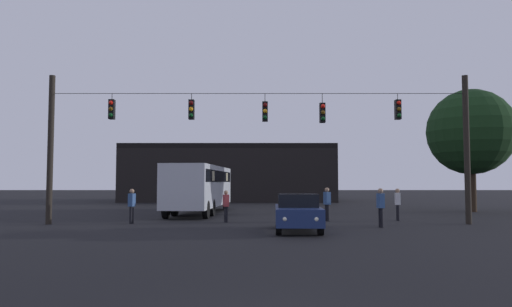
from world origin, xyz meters
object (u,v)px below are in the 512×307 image
(pedestrian_crossing_left, at_px, (133,204))
(pedestrian_near_bus, at_px, (382,205))
(city_bus, at_px, (201,184))
(pedestrian_crossing_right, at_px, (399,203))
(pedestrian_trailing, at_px, (328,202))
(tree_left_silhouette, at_px, (472,132))
(pedestrian_crossing_center, at_px, (227,204))
(car_near_right, at_px, (298,212))

(pedestrian_crossing_left, xyz_separation_m, pedestrian_near_bus, (11.54, -1.82, 0.03))
(city_bus, distance_m, pedestrian_crossing_left, 7.66)
(pedestrian_crossing_left, relative_size, pedestrian_near_bus, 0.97)
(pedestrian_crossing_left, relative_size, pedestrian_crossing_right, 1.00)
(pedestrian_trailing, bearing_deg, pedestrian_crossing_right, 3.05)
(pedestrian_crossing_right, height_order, tree_left_silhouette, tree_left_silhouette)
(tree_left_silhouette, bearing_deg, pedestrian_crossing_center, -153.43)
(pedestrian_crossing_center, distance_m, pedestrian_crossing_right, 8.90)
(pedestrian_crossing_center, relative_size, pedestrian_crossing_right, 0.95)
(car_near_right, height_order, pedestrian_crossing_left, pedestrian_crossing_left)
(tree_left_silhouette, bearing_deg, pedestrian_crossing_left, -156.76)
(tree_left_silhouette, bearing_deg, car_near_right, -136.50)
(pedestrian_crossing_right, distance_m, pedestrian_trailing, 3.70)
(pedestrian_crossing_center, xyz_separation_m, pedestrian_crossing_right, (8.86, 0.89, 0.05))
(city_bus, height_order, pedestrian_near_bus, city_bus)
(pedestrian_crossing_center, bearing_deg, pedestrian_crossing_left, -169.94)
(pedestrian_near_bus, height_order, pedestrian_trailing, pedestrian_near_bus)
(pedestrian_crossing_center, height_order, tree_left_silhouette, tree_left_silhouette)
(city_bus, bearing_deg, pedestrian_near_bus, -44.79)
(pedestrian_crossing_center, xyz_separation_m, tree_left_silhouette, (16.07, 8.04, 4.50))
(pedestrian_crossing_left, distance_m, pedestrian_near_bus, 11.68)
(car_near_right, bearing_deg, pedestrian_crossing_center, 127.58)
(pedestrian_near_bus, bearing_deg, pedestrian_trailing, 119.50)
(car_near_right, xyz_separation_m, pedestrian_trailing, (1.95, 4.86, 0.18))
(pedestrian_crossing_center, distance_m, pedestrian_near_bus, 7.51)
(pedestrian_crossing_center, height_order, pedestrian_trailing, pedestrian_trailing)
(pedestrian_crossing_left, height_order, pedestrian_crossing_right, pedestrian_crossing_left)
(pedestrian_crossing_left, xyz_separation_m, pedestrian_trailing, (9.66, 1.49, 0.03))
(car_near_right, distance_m, pedestrian_trailing, 5.24)
(pedestrian_crossing_left, distance_m, pedestrian_crossing_center, 4.57)
(pedestrian_crossing_center, relative_size, pedestrian_near_bus, 0.92)
(city_bus, height_order, car_near_right, city_bus)
(pedestrian_crossing_center, bearing_deg, pedestrian_trailing, 7.64)
(pedestrian_near_bus, bearing_deg, pedestrian_crossing_center, 159.57)
(pedestrian_crossing_center, bearing_deg, pedestrian_near_bus, -20.43)
(city_bus, bearing_deg, tree_left_silhouette, 5.16)
(pedestrian_trailing, bearing_deg, pedestrian_crossing_center, -172.36)
(city_bus, xyz_separation_m, car_near_right, (5.26, -10.57, -1.07))
(pedestrian_near_bus, bearing_deg, pedestrian_crossing_right, 62.60)
(car_near_right, relative_size, tree_left_silhouette, 0.53)
(pedestrian_near_bus, relative_size, pedestrian_trailing, 1.00)
(city_bus, bearing_deg, pedestrian_trailing, -38.35)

